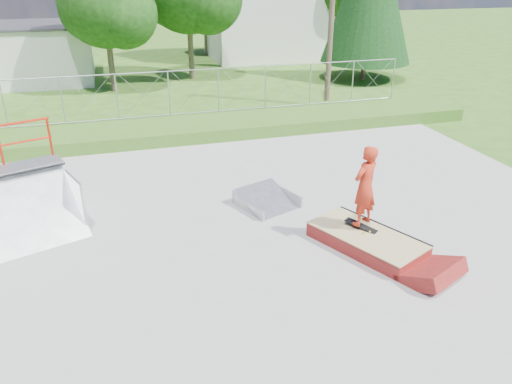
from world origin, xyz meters
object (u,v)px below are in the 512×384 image
(grind_box, at_px, (366,241))
(flat_bank_ramp, at_px, (268,200))
(quarter_pipe, at_px, (16,188))
(skater, at_px, (365,189))

(grind_box, bearing_deg, flat_bank_ramp, 94.35)
(quarter_pipe, distance_m, skater, 8.08)
(quarter_pipe, height_order, flat_bank_ramp, quarter_pipe)
(quarter_pipe, bearing_deg, grind_box, -40.59)
(quarter_pipe, xyz_separation_m, flat_bank_ramp, (6.14, -0.11, -1.06))
(skater, bearing_deg, flat_bank_ramp, -83.81)
(grind_box, distance_m, flat_bank_ramp, 3.15)
(quarter_pipe, relative_size, flat_bank_ramp, 1.75)
(flat_bank_ramp, bearing_deg, grind_box, -81.56)
(grind_box, relative_size, flat_bank_ramp, 2.02)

